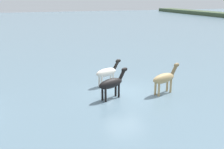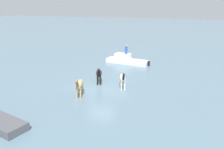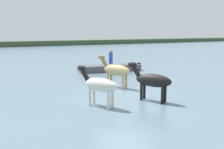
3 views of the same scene
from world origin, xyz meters
The scene contains 6 objects.
ground_plane centered at (0.00, 0.00, 0.00)m, with size 194.63×194.63×0.00m, color slate.
horse_chestnut_trailing centered at (-1.82, -0.65, 0.96)m, with size 1.16×2.20×1.74m.
horse_dark_mare centered at (0.68, -1.17, 0.99)m, with size 1.23×2.26×1.79m.
horse_gray_outer centered at (0.92, 2.33, 1.03)m, with size 1.13×2.38×1.87m.
boat_motor_center centered at (4.04, 8.09, 0.18)m, with size 5.43×2.57×0.75m.
person_boatman_standing centered at (4.19, 8.18, 1.15)m, with size 0.32×0.32×1.19m.
Camera 3 is at (-7.17, -10.29, 3.20)m, focal length 41.63 mm.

